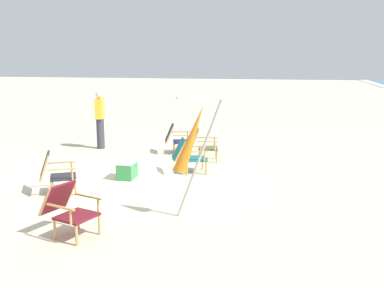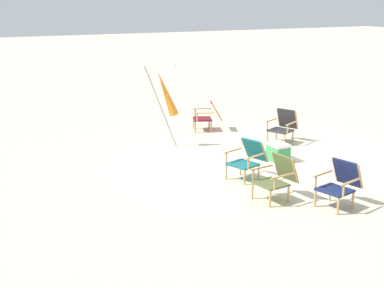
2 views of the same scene
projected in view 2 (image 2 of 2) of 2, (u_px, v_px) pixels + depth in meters
The scene contains 8 objects.
ground_plane at pixel (268, 161), 11.85m from camera, with size 80.00×80.00×0.00m, color beige.
beach_chair_front_left at pixel (209, 115), 14.41m from camera, with size 0.80×0.91×0.78m.
beach_chair_back_left at pixel (284, 125), 13.27m from camera, with size 0.81×0.86×0.82m.
beach_chair_front_right at pixel (248, 158), 10.64m from camera, with size 0.79×0.90×0.79m.
beach_chair_mid_center at pixel (340, 182), 9.22m from camera, with size 0.74×0.83×0.81m.
beach_chair_far_center at pixel (277, 176), 9.52m from camera, with size 0.67×0.77×0.81m.
umbrella_furled_orange at pixel (166, 93), 12.60m from camera, with size 0.33×0.83×2.00m.
cooler_box at pixel (278, 152), 11.81m from camera, with size 0.49×0.35×0.40m.
Camera 2 is at (-9.52, 6.35, 3.54)m, focal length 50.00 mm.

